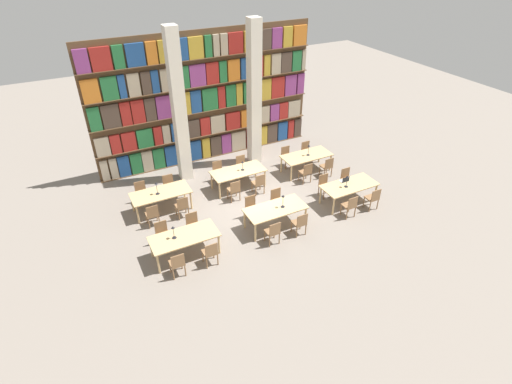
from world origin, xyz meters
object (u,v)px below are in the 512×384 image
at_px(pillar_left, 179,109).
at_px(reading_table_4, 238,172).
at_px(chair_3, 193,224).
at_px(reading_table_3, 161,194).
at_px(desk_lamp_5, 309,148).
at_px(chair_8, 350,206).
at_px(chair_23, 307,151).
at_px(chair_11, 347,178).
at_px(desk_lamp_3, 156,186).
at_px(desk_lamp_0, 173,230).
at_px(laptop, 344,180).
at_px(chair_12, 152,214).
at_px(chair_7, 277,200).
at_px(chair_10, 373,198).
at_px(chair_16, 234,190).
at_px(pillar_center, 254,96).
at_px(chair_2, 210,252).
at_px(chair_18, 259,183).
at_px(desk_lamp_4, 243,164).
at_px(desk_lamp_2, 347,179).
at_px(chair_4, 273,232).
at_px(chair_0, 177,263).
at_px(reading_table_1, 275,210).
at_px(chair_17, 218,171).
at_px(chair_13, 141,192).
at_px(chair_21, 287,156).
at_px(chair_5, 252,207).
at_px(chair_22, 327,166).
at_px(chair_6, 300,223).
at_px(reading_table_5, 306,157).
at_px(reading_table_2, 349,187).
at_px(chair_20, 306,172).
at_px(chair_19, 242,165).
at_px(chair_15, 169,185).

relative_size(pillar_left, reading_table_4, 2.84).
xyz_separation_m(chair_3, reading_table_4, (2.63, 2.09, 0.20)).
relative_size(reading_table_3, desk_lamp_5, 4.36).
height_order(chair_8, chair_23, same).
relative_size(pillar_left, chair_11, 6.70).
bearing_deg(desk_lamp_3, desk_lamp_0, -94.60).
distance_m(chair_11, reading_table_4, 4.28).
relative_size(laptop, chair_12, 0.36).
bearing_deg(chair_7, reading_table_4, -74.61).
bearing_deg(chair_10, reading_table_3, 153.30).
distance_m(chair_11, reading_table_3, 7.15).
distance_m(desk_lamp_3, chair_16, 2.86).
xyz_separation_m(pillar_center, chair_2, (-4.21, -5.34, -2.51)).
height_order(chair_18, desk_lamp_4, desk_lamp_4).
relative_size(pillar_left, chair_18, 6.70).
bearing_deg(desk_lamp_2, chair_8, -115.54).
height_order(chair_3, chair_4, same).
bearing_deg(chair_2, desk_lamp_5, 30.85).
bearing_deg(chair_0, pillar_left, 68.97).
relative_size(chair_0, reading_table_1, 0.42).
distance_m(reading_table_3, desk_lamp_4, 3.34).
xyz_separation_m(chair_17, chair_23, (4.16, -0.14, 0.00)).
bearing_deg(chair_12, chair_13, 90.00).
bearing_deg(chair_10, pillar_left, 135.30).
relative_size(chair_16, chair_21, 1.00).
bearing_deg(chair_17, chair_18, 124.16).
bearing_deg(chair_5, pillar_center, -118.15).
relative_size(chair_17, chair_22, 1.00).
distance_m(desk_lamp_0, chair_7, 4.15).
xyz_separation_m(chair_2, chair_6, (3.20, -0.01, 0.00)).
height_order(chair_8, reading_table_5, chair_8).
relative_size(pillar_center, reading_table_2, 2.84).
relative_size(chair_0, chair_6, 1.00).
xyz_separation_m(pillar_left, chair_23, (5.25, -1.08, -2.51)).
xyz_separation_m(chair_16, desk_lamp_5, (3.68, 0.60, 0.61)).
xyz_separation_m(reading_table_2, chair_20, (-0.63, 1.92, -0.20)).
bearing_deg(chair_13, chair_19, -178.22).
xyz_separation_m(chair_3, chair_7, (3.20, -0.01, 0.00)).
relative_size(chair_5, desk_lamp_4, 2.25).
bearing_deg(chair_16, chair_0, -137.70).
bearing_deg(desk_lamp_4, chair_5, -107.14).
relative_size(chair_7, chair_10, 1.00).
bearing_deg(chair_6, chair_11, 26.47).
height_order(chair_0, chair_11, same).
relative_size(pillar_center, chair_7, 6.70).
relative_size(chair_12, chair_21, 1.00).
bearing_deg(reading_table_5, chair_15, 172.28).
bearing_deg(reading_table_5, chair_18, -166.25).
xyz_separation_m(chair_12, chair_21, (6.28, 1.53, 0.00)).
distance_m(chair_10, chair_16, 5.12).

